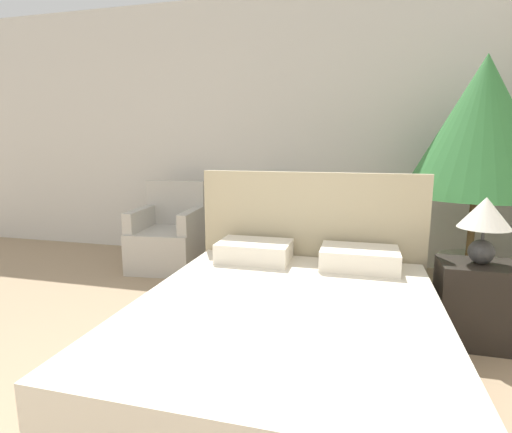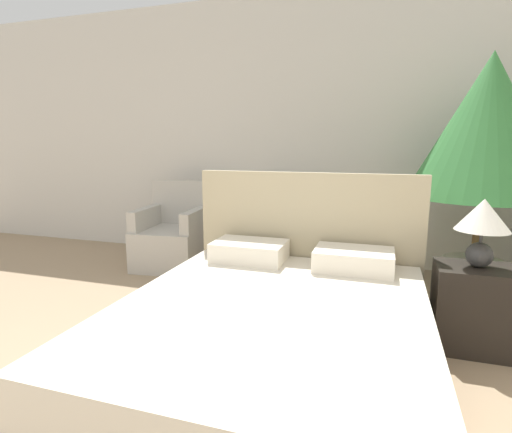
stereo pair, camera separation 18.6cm
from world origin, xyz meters
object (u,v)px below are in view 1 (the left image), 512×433
(nightstand, at_px, (480,304))
(table_lamp, at_px, (485,219))
(bed, at_px, (288,333))
(armchair_near_window_right, at_px, (269,249))
(armchair_near_window_left, at_px, (167,242))
(potted_palm, at_px, (481,134))

(nightstand, height_order, table_lamp, table_lamp)
(bed, relative_size, armchair_near_window_right, 2.19)
(armchair_near_window_right, bearing_deg, armchair_near_window_left, -175.55)
(armchair_near_window_right, bearing_deg, nightstand, -26.66)
(bed, xyz_separation_m, armchair_near_window_right, (-0.50, 1.71, 0.02))
(bed, xyz_separation_m, table_lamp, (1.13, 0.71, 0.58))
(nightstand, distance_m, table_lamp, 0.57)
(armchair_near_window_left, distance_m, nightstand, 2.95)
(nightstand, bearing_deg, armchair_near_window_left, 160.18)
(bed, bearing_deg, nightstand, 31.64)
(bed, xyz_separation_m, armchair_near_window_left, (-1.62, 1.71, 0.02))
(armchair_near_window_left, distance_m, potted_palm, 3.13)
(armchair_near_window_right, bearing_deg, table_lamp, -27.14)
(bed, bearing_deg, armchair_near_window_right, 106.29)
(armchair_near_window_right, height_order, nightstand, armchair_near_window_right)
(potted_palm, xyz_separation_m, table_lamp, (-0.18, -0.97, -0.55))
(armchair_near_window_right, height_order, table_lamp, table_lamp)
(nightstand, bearing_deg, bed, -148.36)
(armchair_near_window_left, height_order, nightstand, armchair_near_window_left)
(nightstand, xyz_separation_m, table_lamp, (-0.03, -0.00, 0.57))
(armchair_near_window_right, xyz_separation_m, table_lamp, (1.63, -1.00, 0.56))
(armchair_near_window_right, distance_m, potted_palm, 2.12)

